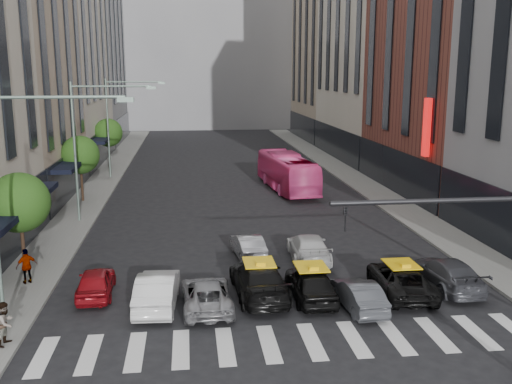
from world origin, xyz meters
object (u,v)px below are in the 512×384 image
object	(u,v)px
taxi_left	(259,280)
pedestrian_far	(27,266)
car_red	(96,282)
taxi_center	(311,283)
streetlamp_mid	(89,133)
bus	(287,172)
streetlamp_near	(17,178)
car_white_front	(157,290)
streetlamp_far	(118,115)
pedestrian_near	(6,323)

from	to	relation	value
taxi_left	pedestrian_far	world-z (taller)	pedestrian_far
car_red	taxi_center	bearing A→B (deg)	168.85
streetlamp_mid	bus	size ratio (longest dim) A/B	0.82
streetlamp_mid	car_red	distance (m)	14.22
taxi_left	taxi_center	size ratio (longest dim) A/B	1.24
streetlamp_near	taxi_left	distance (m)	10.78
car_white_front	taxi_center	distance (m)	6.60
streetlamp_mid	pedestrian_far	xyz separation A→B (m)	(-1.25, -11.48, -4.93)
streetlamp_mid	streetlamp_near	bearing A→B (deg)	-90.00
car_white_front	pedestrian_far	size ratio (longest dim) A/B	2.76
streetlamp_far	taxi_center	size ratio (longest dim) A/B	2.09
streetlamp_near	car_white_front	xyz separation A→B (m)	(4.84, 1.43, -5.15)
streetlamp_near	taxi_center	size ratio (longest dim) A/B	2.09
streetlamp_far	car_red	world-z (taller)	streetlamp_far
taxi_center	pedestrian_near	size ratio (longest dim) A/B	2.68
streetlamp_near	streetlamp_far	xyz separation A→B (m)	(0.00, 32.00, 0.00)
streetlamp_mid	pedestrian_near	xyz separation A→B (m)	(-0.36, -17.68, -4.95)
car_red	streetlamp_far	bearing A→B (deg)	-87.92
car_white_front	pedestrian_far	world-z (taller)	pedestrian_far
car_white_front	streetlamp_far	bearing A→B (deg)	-77.74
taxi_left	pedestrian_far	bearing A→B (deg)	-16.23
streetlamp_far	car_red	distance (m)	29.59
bus	taxi_left	bearing A→B (deg)	71.26
taxi_left	taxi_center	world-z (taller)	taxi_left
streetlamp_near	streetlamp_far	size ratio (longest dim) A/B	1.00
taxi_center	pedestrian_near	world-z (taller)	pedestrian_near
streetlamp_far	pedestrian_near	bearing A→B (deg)	-90.61
car_red	pedestrian_near	bearing A→B (deg)	60.27
pedestrian_near	streetlamp_mid	bearing A→B (deg)	12.98
pedestrian_near	taxi_center	bearing A→B (deg)	-61.04
streetlamp_far	car_white_front	xyz separation A→B (m)	(4.84, -30.57, -5.15)
pedestrian_near	bus	bearing A→B (deg)	-15.12
streetlamp_near	taxi_left	bearing A→B (deg)	12.48
streetlamp_mid	taxi_left	distance (m)	17.51
streetlamp_near	car_white_front	distance (m)	7.21
pedestrian_near	pedestrian_far	size ratio (longest dim) A/B	0.97
bus	pedestrian_near	distance (m)	30.35
streetlamp_near	taxi_center	bearing A→B (deg)	7.21
streetlamp_near	taxi_left	xyz separation A→B (m)	(9.25, 2.05, -5.13)
streetlamp_near	taxi_left	size ratio (longest dim) A/B	1.69
streetlamp_near	streetlamp_mid	xyz separation A→B (m)	(0.00, 16.00, 0.00)
streetlamp_near	pedestrian_far	xyz separation A→B (m)	(-1.25, 4.52, -4.93)
taxi_left	car_red	bearing A→B (deg)	-10.18
bus	streetlamp_mid	bearing A→B (deg)	25.50
streetlamp_near	taxi_left	world-z (taller)	streetlamp_near
taxi_left	pedestrian_near	xyz separation A→B (m)	(-9.61, -3.72, 0.18)
streetlamp_far	taxi_center	distance (m)	33.03
streetlamp_far	pedestrian_far	world-z (taller)	streetlamp_far
car_red	taxi_left	world-z (taller)	taxi_left
car_red	bus	xyz separation A→B (m)	(12.40, 21.85, 0.88)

